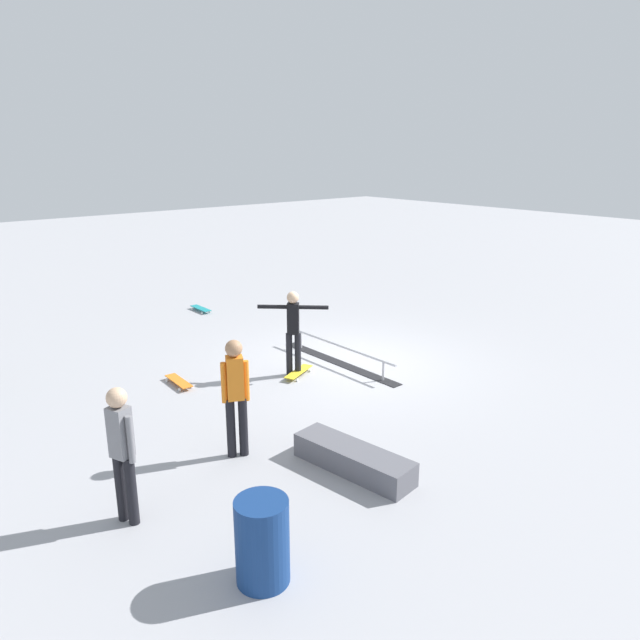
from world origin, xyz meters
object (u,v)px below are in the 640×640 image
Objects in this scene: bystander_orange_shirt at (236,392)px; loose_skateboard_orange at (179,381)px; skater_main at (293,327)px; skate_ledge at (353,459)px; grind_rail at (339,355)px; bystander_grey_shirt at (122,448)px; trash_bin at (262,541)px; loose_skateboard_teal at (201,308)px; skateboard_main at (299,372)px.

loose_skateboard_orange is (2.87, -0.56, -0.89)m from bystander_orange_shirt.
skate_ledge is at bearing -71.57° from skater_main.
skate_ledge is (-3.17, 2.60, -0.01)m from grind_rail.
skater_main is 0.96× the size of bystander_orange_shirt.
bystander_grey_shirt is 1.86m from bystander_orange_shirt.
trash_bin is at bearing -15.69° from loose_skateboard_orange.
bystander_grey_shirt is at bearing -32.30° from loose_skateboard_orange.
trash_bin is (-0.94, 2.13, 0.28)m from skate_ledge.
grind_rail is 6.27m from trash_bin.
trash_bin is (-4.20, 3.64, -0.50)m from skater_main.
skate_ledge is at bearing -66.09° from trash_bin.
skate_ledge reaches higher than loose_skateboard_orange.
bystander_orange_shirt is (1.34, 0.96, 0.80)m from skate_ledge.
bystander_orange_shirt reaches higher than skate_ledge.
bystander_orange_shirt is (0.48, -1.80, 0.02)m from bystander_grey_shirt.
grind_rail is 5.29m from loose_skateboard_teal.
skate_ledge reaches higher than skateboard_main.
trash_bin is at bearing 23.99° from skateboard_main.
grind_rail reaches higher than loose_skateboard_teal.
loose_skateboard_teal is 10.45m from trash_bin.
skate_ledge is at bearing 51.19° from bystander_grey_shirt.
skateboard_main and loose_skateboard_orange have the same top height.
loose_skateboard_teal is at bearing -89.31° from bystander_orange_shirt.
trash_bin is at bearing 89.08° from bystander_orange_shirt.
loose_skateboard_teal is at bearing 149.20° from loose_skateboard_orange.
bystander_orange_shirt is (-1.83, 3.56, 0.79)m from grind_rail.
bystander_orange_shirt is at bearing 116.67° from grind_rail.
bystander_grey_shirt is at bearing 145.89° from loose_skateboard_teal.
bystander_orange_shirt reaches higher than loose_skateboard_teal.
loose_skateboard_teal is (7.12, -3.39, -0.89)m from bystander_orange_shirt.
loose_skateboard_teal is at bearing -123.42° from skateboard_main.
skateboard_main is 4.97m from bystander_grey_shirt.
skate_ledge is at bearing 151.61° from bystander_orange_shirt.
skateboard_main is 5.36m from loose_skateboard_teal.
skater_main reaches higher than skateboard_main.
grind_rail is at bearing -126.69° from bystander_orange_shirt.
skate_ledge is at bearing 164.20° from loose_skateboard_teal.
bystander_grey_shirt is (-2.40, 4.28, -0.01)m from skater_main.
bystander_grey_shirt reaches higher than grind_rail.
bystander_orange_shirt is at bearing -98.87° from skater_main.
bystander_grey_shirt reaches higher than loose_skateboard_orange.
loose_skateboard_orange is at bearing -52.32° from skateboard_main.
grind_rail is 1.04m from skateboard_main.
skateboard_main is 0.49× the size of bystander_grey_shirt.
loose_skateboard_teal is at bearing 124.27° from bystander_grey_shirt.
loose_skateboard_teal is at bearing -16.01° from skate_ledge.
skate_ledge is 2.15× the size of skateboard_main.
skater_main is 0.98× the size of bystander_grey_shirt.
skate_ledge is 1.05× the size of bystander_grey_shirt.
loose_skateboard_teal and loose_skateboard_orange have the same top height.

